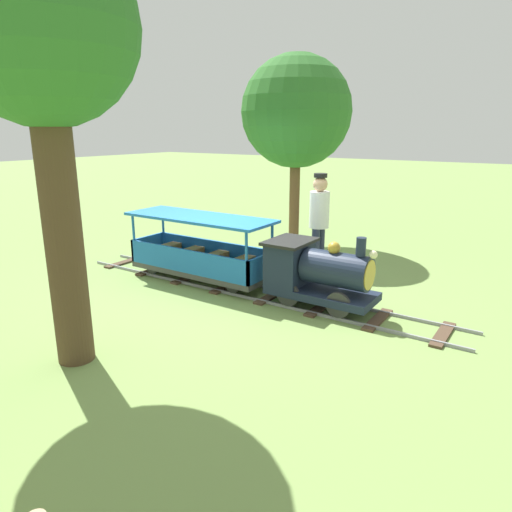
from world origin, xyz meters
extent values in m
plane|color=#75934C|center=(0.00, 0.00, 0.00)|extent=(60.00, 60.00, 0.00)
cube|color=gray|center=(-0.25, 0.27, 0.02)|extent=(0.03, 6.05, 0.04)
cube|color=gray|center=(0.25, 0.27, 0.02)|extent=(0.03, 6.05, 0.04)
cube|color=#4C3828|center=(0.00, -2.38, 0.01)|extent=(0.75, 0.14, 0.03)
cube|color=#4C3828|center=(0.00, -1.62, 0.01)|extent=(0.75, 0.14, 0.03)
cube|color=#4C3828|center=(0.00, -0.87, 0.01)|extent=(0.75, 0.14, 0.03)
cube|color=#4C3828|center=(0.00, -0.11, 0.01)|extent=(0.75, 0.14, 0.03)
cube|color=#4C3828|center=(0.00, 0.65, 0.01)|extent=(0.75, 0.14, 0.03)
cube|color=#4C3828|center=(0.00, 1.40, 0.01)|extent=(0.75, 0.14, 0.03)
cube|color=#4C3828|center=(0.00, 2.16, 0.01)|extent=(0.75, 0.14, 0.03)
cube|color=#4C3828|center=(0.00, 2.91, 0.01)|extent=(0.75, 0.14, 0.03)
cube|color=#192338|center=(0.00, 1.39, 0.21)|extent=(0.63, 1.40, 0.10)
cylinder|color=#192338|center=(0.00, 1.59, 0.56)|extent=(0.44, 0.85, 0.44)
cylinder|color=#B7932D|center=(0.00, 2.02, 0.56)|extent=(0.37, 0.02, 0.37)
cylinder|color=#192338|center=(0.00, 1.89, 0.89)|extent=(0.12, 0.12, 0.23)
sphere|color=#B7932D|center=(0.00, 1.54, 0.83)|extent=(0.16, 0.16, 0.16)
cube|color=#192338|center=(0.00, 0.92, 0.54)|extent=(0.63, 0.45, 0.55)
cube|color=black|center=(0.00, 0.92, 0.83)|extent=(0.71, 0.53, 0.04)
sphere|color=#F2EAB2|center=(0.00, 2.05, 0.82)|extent=(0.10, 0.10, 0.10)
cylinder|color=#2D2D2D|center=(-0.25, 1.74, 0.20)|extent=(0.05, 0.32, 0.32)
cylinder|color=#2D2D2D|center=(0.25, 1.74, 0.20)|extent=(0.05, 0.32, 0.32)
cylinder|color=#2D2D2D|center=(-0.25, 1.04, 0.20)|extent=(0.05, 0.32, 0.32)
cylinder|color=#2D2D2D|center=(0.25, 1.04, 0.20)|extent=(0.05, 0.32, 0.32)
cube|color=#3F3F3F|center=(0.00, -0.63, 0.18)|extent=(0.71, 2.25, 0.08)
cube|color=blue|center=(-0.33, -0.63, 0.40)|extent=(0.04, 2.25, 0.35)
cube|color=blue|center=(0.33, -0.63, 0.40)|extent=(0.04, 2.25, 0.35)
cube|color=blue|center=(0.00, 0.47, 0.40)|extent=(0.71, 0.04, 0.35)
cube|color=blue|center=(0.00, -1.74, 0.40)|extent=(0.71, 0.04, 0.35)
cylinder|color=blue|center=(-0.32, 0.44, 0.59)|extent=(0.04, 0.04, 0.75)
cylinder|color=blue|center=(0.32, 0.44, 0.59)|extent=(0.04, 0.04, 0.75)
cylinder|color=blue|center=(-0.32, -1.71, 0.59)|extent=(0.04, 0.04, 0.75)
cylinder|color=blue|center=(0.32, -1.71, 0.59)|extent=(0.04, 0.04, 0.75)
cube|color=blue|center=(0.00, -0.63, 0.99)|extent=(0.81, 2.35, 0.04)
cube|color=olive|center=(0.00, -1.36, 0.34)|extent=(0.55, 0.20, 0.24)
cube|color=olive|center=(0.00, -0.88, 0.34)|extent=(0.55, 0.20, 0.24)
cube|color=olive|center=(0.00, -0.39, 0.34)|extent=(0.55, 0.20, 0.24)
cube|color=olive|center=(0.00, 0.10, 0.34)|extent=(0.55, 0.20, 0.24)
cylinder|color=#262626|center=(-0.25, 0.15, 0.16)|extent=(0.04, 0.24, 0.24)
cylinder|color=#262626|center=(0.25, 0.15, 0.16)|extent=(0.04, 0.24, 0.24)
cylinder|color=#262626|center=(-0.25, -1.42, 0.16)|extent=(0.04, 0.24, 0.24)
cylinder|color=#262626|center=(0.25, -1.42, 0.16)|extent=(0.04, 0.24, 0.24)
cylinder|color=#282D47|center=(-1.23, 0.77, 0.40)|extent=(0.12, 0.12, 0.80)
cylinder|color=#282D47|center=(-1.05, 0.77, 0.40)|extent=(0.12, 0.12, 0.80)
cylinder|color=white|center=(-1.14, 0.77, 1.08)|extent=(0.30, 0.30, 0.55)
sphere|color=tan|center=(-1.14, 0.77, 1.46)|extent=(0.22, 0.22, 0.22)
cylinder|color=black|center=(-1.14, 0.77, 1.59)|extent=(0.20, 0.20, 0.06)
cylinder|color=brown|center=(-2.89, -0.62, 0.92)|extent=(0.20, 0.20, 1.84)
sphere|color=#2D6B28|center=(-2.89, -0.62, 2.57)|extent=(2.11, 2.11, 2.11)
cylinder|color=#4C3823|center=(2.63, -0.06, 1.25)|extent=(0.35, 0.35, 2.50)
sphere|color=#2D6B28|center=(2.63, -0.06, 3.09)|extent=(1.68, 1.68, 1.68)
camera|label=1|loc=(5.17, 3.80, 2.26)|focal=32.47mm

